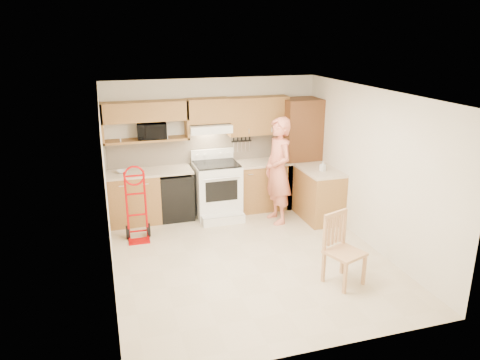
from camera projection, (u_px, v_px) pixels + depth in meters
name	position (u px, v px, depth m)	size (l,w,h in m)	color
floor	(249.00, 259.00, 7.05)	(4.00, 4.50, 0.02)	#C4B392
ceiling	(251.00, 92.00, 6.27)	(4.00, 4.50, 0.02)	white
wall_back	(213.00, 145.00, 8.72)	(4.00, 0.02, 2.50)	beige
wall_front	(320.00, 247.00, 4.60)	(4.00, 0.02, 2.50)	beige
wall_left	(106.00, 194.00, 6.11)	(0.02, 4.50, 2.50)	beige
wall_right	(372.00, 169.00, 7.22)	(0.02, 4.50, 2.50)	beige
backsplash	(213.00, 148.00, 8.71)	(3.92, 0.03, 0.55)	beige
lower_cab_left	(134.00, 198.00, 8.26)	(0.90, 0.60, 0.90)	#9E6837
dishwasher	(176.00, 195.00, 8.47)	(0.60, 0.60, 0.85)	black
lower_cab_right	(259.00, 186.00, 8.91)	(1.14, 0.60, 0.90)	#9E6837
countertop_left	(149.00, 172.00, 8.19)	(1.50, 0.63, 0.04)	beige
countertop_right	(260.00, 163.00, 8.77)	(1.14, 0.63, 0.04)	beige
cab_return_right	(319.00, 195.00, 8.42)	(0.60, 1.00, 0.90)	#9E6837
countertop_return	(320.00, 170.00, 8.28)	(0.63, 1.00, 0.04)	beige
pantry_tall	(300.00, 153.00, 8.95)	(0.70, 0.60, 2.10)	#5C2F18
upper_cab_left	(145.00, 111.00, 7.99)	(1.50, 0.33, 0.34)	#9E6837
upper_shelf_mw	(146.00, 140.00, 8.15)	(1.50, 0.33, 0.04)	#9E6837
upper_cab_center	(208.00, 110.00, 8.31)	(0.76, 0.33, 0.44)	#9E6837
upper_cab_right	(258.00, 115.00, 8.62)	(1.14, 0.33, 0.70)	#9E6837
range_hood	(209.00, 128.00, 8.35)	(0.76, 0.46, 0.14)	white
knife_strip	(242.00, 144.00, 8.82)	(0.40, 0.05, 0.29)	black
microwave	(152.00, 131.00, 8.12)	(0.51, 0.35, 0.28)	black
range	(218.00, 186.00, 8.47)	(0.81, 1.07, 1.20)	white
person	(278.00, 171.00, 8.13)	(0.70, 0.46, 1.91)	#DD765C
hand_truck	(137.00, 207.00, 7.49)	(0.45, 0.42, 1.15)	#B70607
dining_chair	(345.00, 250.00, 6.20)	(0.44, 0.48, 0.99)	tan
soap_bottle	(323.00, 166.00, 8.16)	(0.08, 0.08, 0.18)	white
bowl	(122.00, 172.00, 8.05)	(0.19, 0.19, 0.05)	white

